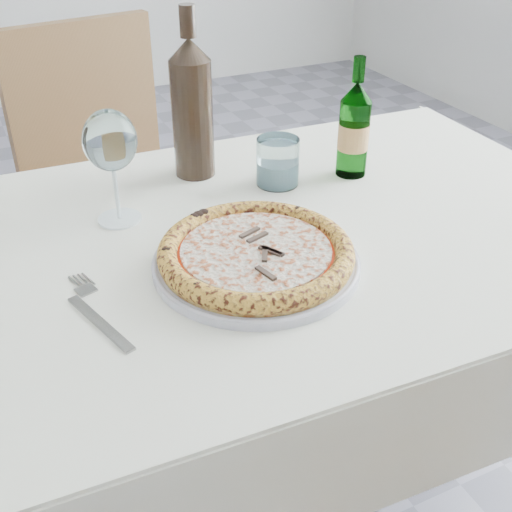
# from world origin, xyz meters

# --- Properties ---
(floor) EXTENTS (5.00, 6.00, 0.02)m
(floor) POSITION_xyz_m (0.00, 0.00, -0.01)
(floor) COLOR slate
(floor) RESTS_ON ground
(dining_table) EXTENTS (1.40, 0.86, 0.76)m
(dining_table) POSITION_xyz_m (0.16, -0.20, 0.66)
(dining_table) COLOR brown
(dining_table) RESTS_ON floor
(chair_far) EXTENTS (0.49, 0.49, 0.93)m
(chair_far) POSITION_xyz_m (0.14, 0.61, 0.53)
(chair_far) COLOR brown
(chair_far) RESTS_ON floor
(plate) EXTENTS (0.31, 0.31, 0.02)m
(plate) POSITION_xyz_m (0.16, -0.30, 0.76)
(plate) COLOR silver
(plate) RESTS_ON dining_table
(pizza) EXTENTS (0.30, 0.30, 0.03)m
(pizza) POSITION_xyz_m (0.16, -0.30, 0.78)
(pizza) COLOR #D3AE53
(pizza) RESTS_ON plate
(fork) EXTENTS (0.06, 0.22, 0.00)m
(fork) POSITION_xyz_m (-0.08, -0.31, 0.76)
(fork) COLOR gray
(fork) RESTS_ON dining_table
(wine_glass) EXTENTS (0.09, 0.09, 0.20)m
(wine_glass) POSITION_xyz_m (0.02, -0.06, 0.90)
(wine_glass) COLOR white
(wine_glass) RESTS_ON dining_table
(tumbler) EXTENTS (0.08, 0.08, 0.09)m
(tumbler) POSITION_xyz_m (0.33, -0.05, 0.79)
(tumbler) COLOR silver
(tumbler) RESTS_ON dining_table
(beer_bottle) EXTENTS (0.06, 0.06, 0.23)m
(beer_bottle) POSITION_xyz_m (0.48, -0.07, 0.85)
(beer_bottle) COLOR #39843B
(beer_bottle) RESTS_ON dining_table
(wine_bottle) EXTENTS (0.08, 0.08, 0.32)m
(wine_bottle) POSITION_xyz_m (0.20, 0.06, 0.89)
(wine_bottle) COLOR black
(wine_bottle) RESTS_ON dining_table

